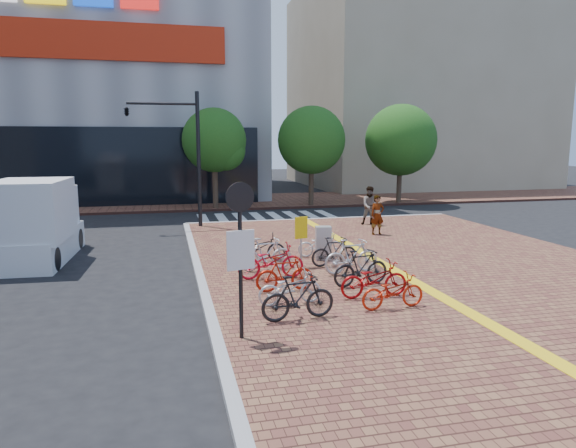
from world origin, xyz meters
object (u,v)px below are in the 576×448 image
object	(u,v)px
bike_3	(271,261)
bike_4	(266,254)
box_truck	(36,222)
pedestrian_a	(377,215)
bike_9	(351,256)
notice_sign	(240,242)
bike_8	(361,268)
pedestrian_b	(371,206)
yellow_sign	(301,232)
bike_2	(285,274)
bike_10	(334,251)
bike_0	(298,297)
bike_1	(290,288)
bike_5	(259,247)
bike_7	(374,279)
utility_box	(323,243)
bike_6	(393,291)
traffic_light_pole	(166,134)
bike_11	(321,245)

from	to	relation	value
bike_3	bike_4	bearing A→B (deg)	-1.39
box_truck	pedestrian_a	bearing A→B (deg)	4.97
bike_9	notice_sign	xyz separation A→B (m)	(-4.04, -4.41, 1.50)
notice_sign	bike_8	bearing A→B (deg)	38.87
bike_3	pedestrian_b	size ratio (longest dim) A/B	1.06
bike_3	yellow_sign	world-z (taller)	yellow_sign
bike_9	yellow_sign	size ratio (longest dim) A/B	1.10
bike_2	bike_10	xyz separation A→B (m)	(2.21, 2.37, -0.00)
pedestrian_b	bike_9	bearing A→B (deg)	-100.60
bike_0	bike_3	xyz separation A→B (m)	(0.11, 3.62, -0.01)
bike_9	bike_3	bearing A→B (deg)	82.31
bike_0	bike_8	size ratio (longest dim) A/B	1.01
bike_4	notice_sign	distance (m)	5.84
bike_0	bike_8	xyz separation A→B (m)	(2.41, 2.27, -0.01)
bike_1	bike_9	bearing A→B (deg)	-50.25
bike_3	bike_5	xyz separation A→B (m)	(0.04, 2.26, -0.04)
pedestrian_b	notice_sign	distance (m)	15.29
bike_7	utility_box	bearing A→B (deg)	-1.06
yellow_sign	notice_sign	bearing A→B (deg)	-116.26
bike_1	utility_box	world-z (taller)	utility_box
bike_6	traffic_light_pole	bearing A→B (deg)	16.85
bike_7	bike_4	bearing A→B (deg)	31.77
bike_5	traffic_light_pole	bearing A→B (deg)	30.83
bike_7	pedestrian_b	xyz separation A→B (m)	(4.40, 10.88, 0.45)
bike_7	bike_3	bearing A→B (deg)	41.56
bike_5	pedestrian_a	xyz separation A→B (m)	(5.88, 3.68, 0.38)
bike_1	bike_7	size ratio (longest dim) A/B	0.89
bike_1	bike_10	xyz separation A→B (m)	(2.35, 3.53, 0.05)
notice_sign	traffic_light_pole	xyz separation A→B (m)	(-1.30, 14.47, 2.28)
bike_0	bike_8	distance (m)	3.31
bike_2	utility_box	xyz separation A→B (m)	(2.14, 3.37, 0.09)
bike_8	pedestrian_b	size ratio (longest dim) A/B	0.93
bike_5	notice_sign	world-z (taller)	notice_sign
bike_4	bike_8	distance (m)	3.25
bike_10	box_truck	distance (m)	10.45
pedestrian_a	yellow_sign	size ratio (longest dim) A/B	1.05
notice_sign	box_truck	size ratio (longest dim) A/B	0.64
bike_3	bike_10	distance (m)	2.53
bike_1	bike_6	world-z (taller)	bike_6
bike_2	bike_10	distance (m)	3.25
bike_6	notice_sign	xyz separation A→B (m)	(-3.85, -1.05, 1.61)
bike_11	yellow_sign	world-z (taller)	yellow_sign
bike_4	bike_5	world-z (taller)	bike_4
bike_1	bike_9	distance (m)	3.56
bike_6	bike_11	xyz separation A→B (m)	(-0.05, 5.77, -0.01)
bike_9	traffic_light_pole	xyz separation A→B (m)	(-5.34, 10.06, 3.78)
pedestrian_b	box_truck	distance (m)	14.52
bike_10	bike_3	bearing A→B (deg)	107.08
bike_10	pedestrian_a	world-z (taller)	pedestrian_a
bike_3	bike_6	world-z (taller)	bike_3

